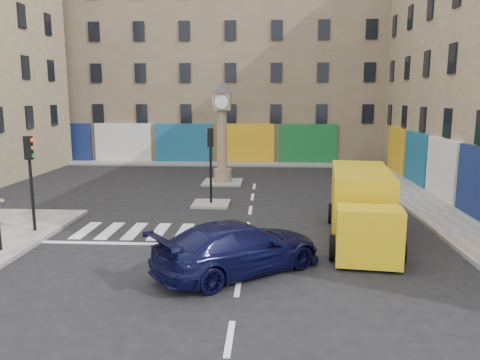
# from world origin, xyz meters

# --- Properties ---
(ground) EXTENTS (120.00, 120.00, 0.00)m
(ground) POSITION_xyz_m (0.00, 0.00, 0.00)
(ground) COLOR black
(ground) RESTS_ON ground
(sidewalk_right) EXTENTS (2.60, 30.00, 0.15)m
(sidewalk_right) POSITION_xyz_m (8.70, 10.00, 0.07)
(sidewalk_right) COLOR gray
(sidewalk_right) RESTS_ON ground
(sidewalk_far) EXTENTS (32.00, 2.40, 0.15)m
(sidewalk_far) POSITION_xyz_m (-4.00, 22.20, 0.07)
(sidewalk_far) COLOR gray
(sidewalk_far) RESTS_ON ground
(island_near) EXTENTS (1.80, 1.80, 0.12)m
(island_near) POSITION_xyz_m (-2.00, 8.00, 0.06)
(island_near) COLOR gray
(island_near) RESTS_ON ground
(island_far) EXTENTS (2.40, 2.40, 0.12)m
(island_far) POSITION_xyz_m (-2.00, 14.00, 0.06)
(island_far) COLOR gray
(island_far) RESTS_ON ground
(building_far) EXTENTS (32.00, 10.00, 17.00)m
(building_far) POSITION_xyz_m (-4.00, 28.00, 8.50)
(building_far) COLOR #7F6C55
(building_far) RESTS_ON ground
(traffic_light_left_far) EXTENTS (0.28, 0.22, 3.70)m
(traffic_light_left_far) POSITION_xyz_m (-8.30, 2.60, 2.62)
(traffic_light_left_far) COLOR black
(traffic_light_left_far) RESTS_ON sidewalk_left
(traffic_light_island) EXTENTS (0.28, 0.22, 3.70)m
(traffic_light_island) POSITION_xyz_m (-2.00, 8.00, 2.59)
(traffic_light_island) COLOR black
(traffic_light_island) RESTS_ON island_near
(clock_pillar) EXTENTS (1.20, 1.20, 6.10)m
(clock_pillar) POSITION_xyz_m (-2.00, 14.00, 3.55)
(clock_pillar) COLOR tan
(clock_pillar) RESTS_ON island_far
(navy_sedan) EXTENTS (5.66, 5.10, 1.58)m
(navy_sedan) POSITION_xyz_m (-0.06, -0.96, 0.79)
(navy_sedan) COLOR black
(navy_sedan) RESTS_ON ground
(yellow_van) EXTENTS (3.02, 7.20, 2.55)m
(yellow_van) POSITION_xyz_m (4.37, 2.87, 1.27)
(yellow_van) COLOR gold
(yellow_van) RESTS_ON ground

